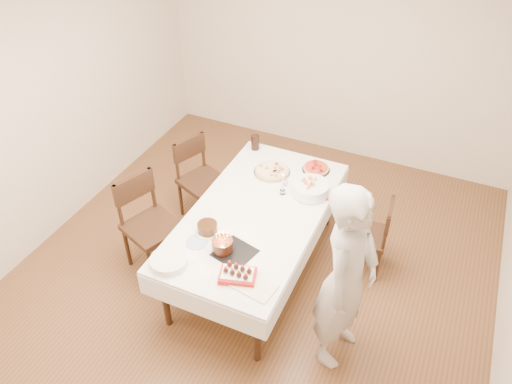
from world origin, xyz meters
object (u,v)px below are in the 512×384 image
at_px(chair_left_dessert, 152,227).
at_px(pizza_pepperoni, 316,168).
at_px(person, 347,279).
at_px(birthday_cake, 222,242).
at_px(pizza_white, 272,171).
at_px(taper_candle, 283,184).
at_px(pasta_bowl, 311,189).
at_px(cola_glass, 255,142).
at_px(chair_left_savory, 203,182).
at_px(chair_right_savory, 366,235).
at_px(layer_cake, 207,228).
at_px(strawberry_box, 238,275).
at_px(dining_table, 256,241).

height_order(chair_left_dessert, pizza_pepperoni, chair_left_dessert).
bearing_deg(chair_left_dessert, person, -165.03).
bearing_deg(birthday_cake, pizza_white, 92.56).
bearing_deg(taper_candle, birthday_cake, -100.67).
xyz_separation_m(pasta_bowl, cola_glass, (-0.81, 0.49, 0.02)).
xyz_separation_m(chair_left_savory, pizza_pepperoni, (1.15, 0.34, 0.30)).
bearing_deg(chair_right_savory, layer_cake, -149.38).
height_order(pizza_pepperoni, birthday_cake, birthday_cake).
xyz_separation_m(cola_glass, layer_cake, (0.17, -1.37, -0.04)).
xyz_separation_m(chair_right_savory, birthday_cake, (-1.01, -1.05, 0.42)).
height_order(pizza_pepperoni, layer_cake, layer_cake).
bearing_deg(cola_glass, layer_cake, -83.11).
xyz_separation_m(chair_left_savory, pasta_bowl, (1.23, -0.05, 0.34)).
distance_m(pizza_white, strawberry_box, 1.45).
xyz_separation_m(chair_right_savory, taper_candle, (-0.83, -0.13, 0.45)).
relative_size(chair_left_savory, chair_left_dessert, 0.93).
bearing_deg(chair_left_dessert, cola_glass, -89.73).
distance_m(chair_right_savory, pizza_pepperoni, 0.84).
distance_m(pizza_white, pasta_bowl, 0.50).
height_order(chair_left_dessert, cola_glass, chair_left_dessert).
xyz_separation_m(pizza_white, strawberry_box, (0.30, -1.41, 0.01)).
bearing_deg(birthday_cake, taper_candle, 79.33).
bearing_deg(dining_table, pizza_pepperoni, 71.56).
bearing_deg(pizza_white, cola_glass, 135.83).
relative_size(taper_candle, layer_cake, 1.09).
distance_m(dining_table, chair_left_dessert, 1.01).
distance_m(pizza_white, layer_cake, 1.06).
xyz_separation_m(chair_right_savory, chair_left_savory, (-1.82, 0.03, 0.05)).
bearing_deg(pizza_white, strawberry_box, -77.87).
bearing_deg(cola_glass, chair_right_savory, -18.71).
bearing_deg(dining_table, strawberry_box, -75.92).
distance_m(chair_right_savory, layer_cake, 1.57).
xyz_separation_m(pizza_white, pasta_bowl, (0.47, -0.16, 0.04)).
height_order(chair_right_savory, chair_left_dessert, chair_left_dessert).
distance_m(taper_candle, layer_cake, 0.87).
distance_m(chair_left_dessert, layer_cake, 0.72).
xyz_separation_m(cola_glass, strawberry_box, (0.64, -1.74, -0.05)).
bearing_deg(dining_table, birthday_cake, -95.38).
distance_m(dining_table, pizza_pepperoni, 0.99).
bearing_deg(pasta_bowl, chair_right_savory, 1.67).
xyz_separation_m(pizza_white, birthday_cake, (0.05, -1.19, 0.07)).
relative_size(chair_right_savory, strawberry_box, 2.91).
xyz_separation_m(dining_table, layer_cake, (-0.28, -0.42, 0.42)).
relative_size(pizza_pepperoni, taper_candle, 1.16).
height_order(chair_right_savory, person, person).
distance_m(pizza_white, taper_candle, 0.37).
distance_m(pizza_pepperoni, layer_cake, 1.39).
height_order(cola_glass, birthday_cake, birthday_cake).
xyz_separation_m(pasta_bowl, strawberry_box, (-0.17, -1.25, -0.03)).
distance_m(layer_cake, birthday_cake, 0.27).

